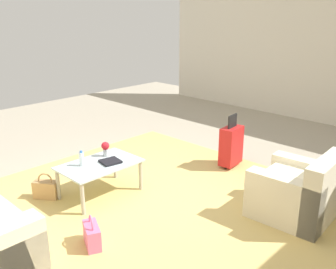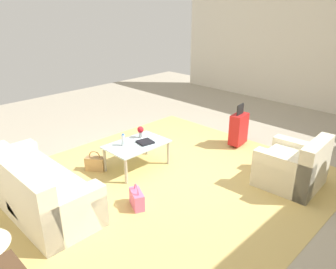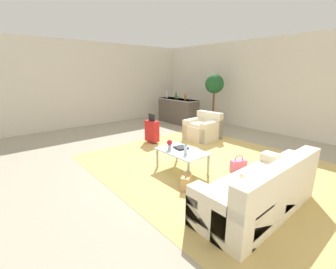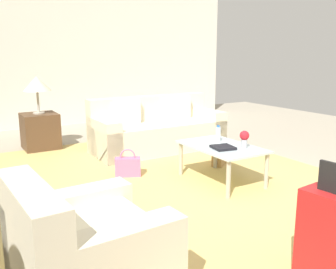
{
  "view_description": "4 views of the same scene",
  "coord_description": "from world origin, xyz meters",
  "px_view_note": "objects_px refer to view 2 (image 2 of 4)",
  "views": [
    {
      "loc": [
        3.05,
        3.3,
        2.35
      ],
      "look_at": [
        0.1,
        0.46,
        1.0
      ],
      "focal_mm": 40.0,
      "sensor_mm": 36.0,
      "label": 1
    },
    {
      "loc": [
        3.6,
        3.39,
        2.65
      ],
      "look_at": [
        0.59,
        0.42,
        0.93
      ],
      "focal_mm": 35.0,
      "sensor_mm": 36.0,
      "label": 2
    },
    {
      "loc": [
        3.52,
        -3.5,
        1.98
      ],
      "look_at": [
        -0.18,
        -0.39,
        0.65
      ],
      "focal_mm": 24.0,
      "sensor_mm": 36.0,
      "label": 3
    },
    {
      "loc": [
        -2.98,
        2.28,
        1.53
      ],
      "look_at": [
        0.32,
        0.3,
        0.69
      ],
      "focal_mm": 40.0,
      "sensor_mm": 36.0,
      "label": 4
    }
  ],
  "objects_px": {
    "handbag_pink": "(137,199)",
    "handbag_tan": "(95,163)",
    "coffee_table": "(137,147)",
    "coffee_table_book": "(145,142)",
    "suitcase_red": "(239,129)",
    "couch": "(31,189)",
    "water_bottle": "(123,140)",
    "armchair": "(295,169)",
    "flower_vase": "(141,131)"
  },
  "relations": [
    {
      "from": "water_bottle",
      "to": "suitcase_red",
      "type": "bearing_deg",
      "value": 160.02
    },
    {
      "from": "couch",
      "to": "coffee_table_book",
      "type": "distance_m",
      "value": 1.92
    },
    {
      "from": "coffee_table",
      "to": "water_bottle",
      "type": "xyz_separation_m",
      "value": [
        0.2,
        -0.1,
        0.15
      ]
    },
    {
      "from": "coffee_table",
      "to": "water_bottle",
      "type": "height_order",
      "value": "water_bottle"
    },
    {
      "from": "armchair",
      "to": "handbag_pink",
      "type": "distance_m",
      "value": 2.44
    },
    {
      "from": "couch",
      "to": "handbag_tan",
      "type": "bearing_deg",
      "value": -164.83
    },
    {
      "from": "couch",
      "to": "flower_vase",
      "type": "distance_m",
      "value": 2.03
    },
    {
      "from": "armchair",
      "to": "coffee_table",
      "type": "bearing_deg",
      "value": -58.94
    },
    {
      "from": "suitcase_red",
      "to": "handbag_pink",
      "type": "distance_m",
      "value": 2.78
    },
    {
      "from": "coffee_table_book",
      "to": "handbag_tan",
      "type": "relative_size",
      "value": 0.68
    },
    {
      "from": "couch",
      "to": "handbag_tan",
      "type": "distance_m",
      "value": 1.28
    },
    {
      "from": "flower_vase",
      "to": "suitcase_red",
      "type": "distance_m",
      "value": 1.98
    },
    {
      "from": "couch",
      "to": "flower_vase",
      "type": "xyz_separation_m",
      "value": [
        -2.01,
        -0.05,
        0.27
      ]
    },
    {
      "from": "flower_vase",
      "to": "suitcase_red",
      "type": "xyz_separation_m",
      "value": [
        -1.78,
        0.85,
        -0.21
      ]
    },
    {
      "from": "water_bottle",
      "to": "armchair",
      "type": "bearing_deg",
      "value": 123.58
    },
    {
      "from": "armchair",
      "to": "coffee_table_book",
      "type": "bearing_deg",
      "value": -60.41
    },
    {
      "from": "coffee_table_book",
      "to": "coffee_table",
      "type": "bearing_deg",
      "value": -23.49
    },
    {
      "from": "armchair",
      "to": "coffee_table_book",
      "type": "relative_size",
      "value": 3.81
    },
    {
      "from": "coffee_table_book",
      "to": "flower_vase",
      "type": "bearing_deg",
      "value": -103.3
    },
    {
      "from": "armchair",
      "to": "water_bottle",
      "type": "bearing_deg",
      "value": -56.42
    },
    {
      "from": "armchair",
      "to": "suitcase_red",
      "type": "bearing_deg",
      "value": -115.44
    },
    {
      "from": "suitcase_red",
      "to": "handbag_pink",
      "type": "height_order",
      "value": "suitcase_red"
    },
    {
      "from": "water_bottle",
      "to": "handbag_pink",
      "type": "relative_size",
      "value": 0.57
    },
    {
      "from": "handbag_tan",
      "to": "coffee_table",
      "type": "bearing_deg",
      "value": 142.57
    },
    {
      "from": "coffee_table",
      "to": "water_bottle",
      "type": "bearing_deg",
      "value": -26.57
    },
    {
      "from": "suitcase_red",
      "to": "handbag_tan",
      "type": "relative_size",
      "value": 2.37
    },
    {
      "from": "armchair",
      "to": "handbag_tan",
      "type": "distance_m",
      "value": 3.2
    },
    {
      "from": "coffee_table",
      "to": "handbag_pink",
      "type": "bearing_deg",
      "value": 49.17
    },
    {
      "from": "coffee_table",
      "to": "coffee_table_book",
      "type": "xyz_separation_m",
      "value": [
        -0.12,
        0.08,
        0.07
      ]
    },
    {
      "from": "couch",
      "to": "coffee_table_book",
      "type": "bearing_deg",
      "value": 174.61
    },
    {
      "from": "water_bottle",
      "to": "couch",
      "type": "bearing_deg",
      "value": 0.0
    },
    {
      "from": "coffee_table",
      "to": "coffee_table_book",
      "type": "height_order",
      "value": "coffee_table_book"
    },
    {
      "from": "water_bottle",
      "to": "suitcase_red",
      "type": "xyz_separation_m",
      "value": [
        -2.2,
        0.8,
        -0.19
      ]
    },
    {
      "from": "handbag_pink",
      "to": "handbag_tan",
      "type": "relative_size",
      "value": 1.0
    },
    {
      "from": "armchair",
      "to": "water_bottle",
      "type": "relative_size",
      "value": 4.53
    },
    {
      "from": "armchair",
      "to": "water_bottle",
      "type": "height_order",
      "value": "armchair"
    },
    {
      "from": "couch",
      "to": "suitcase_red",
      "type": "xyz_separation_m",
      "value": [
        -3.79,
        0.8,
        0.06
      ]
    },
    {
      "from": "couch",
      "to": "armchair",
      "type": "relative_size",
      "value": 2.28
    },
    {
      "from": "water_bottle",
      "to": "flower_vase",
      "type": "height_order",
      "value": "flower_vase"
    },
    {
      "from": "couch",
      "to": "handbag_pink",
      "type": "xyz_separation_m",
      "value": [
        -1.02,
        0.99,
        -0.17
      ]
    },
    {
      "from": "water_bottle",
      "to": "coffee_table_book",
      "type": "xyz_separation_m",
      "value": [
        -0.32,
        0.18,
        -0.08
      ]
    },
    {
      "from": "couch",
      "to": "coffee_table_book",
      "type": "height_order",
      "value": "couch"
    },
    {
      "from": "coffee_table",
      "to": "flower_vase",
      "type": "relative_size",
      "value": 5.05
    },
    {
      "from": "coffee_table_book",
      "to": "suitcase_red",
      "type": "height_order",
      "value": "suitcase_red"
    },
    {
      "from": "armchair",
      "to": "handbag_tan",
      "type": "xyz_separation_m",
      "value": [
        1.87,
        -2.6,
        -0.16
      ]
    },
    {
      "from": "coffee_table_book",
      "to": "suitcase_red",
      "type": "relative_size",
      "value": 0.29
    },
    {
      "from": "coffee_table",
      "to": "suitcase_red",
      "type": "relative_size",
      "value": 1.22
    },
    {
      "from": "flower_vase",
      "to": "handbag_pink",
      "type": "xyz_separation_m",
      "value": [
        0.98,
        1.04,
        -0.44
      ]
    },
    {
      "from": "flower_vase",
      "to": "suitcase_red",
      "type": "height_order",
      "value": "suitcase_red"
    },
    {
      "from": "flower_vase",
      "to": "handbag_pink",
      "type": "height_order",
      "value": "flower_vase"
    }
  ]
}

